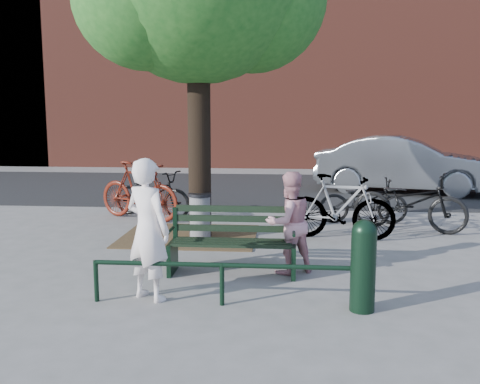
# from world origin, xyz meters

# --- Properties ---
(ground) EXTENTS (90.00, 90.00, 0.00)m
(ground) POSITION_xyz_m (0.00, 0.00, 0.00)
(ground) COLOR gray
(ground) RESTS_ON ground
(dirt_pit) EXTENTS (2.40, 2.00, 0.02)m
(dirt_pit) POSITION_xyz_m (-1.00, 2.20, 0.01)
(dirt_pit) COLOR brown
(dirt_pit) RESTS_ON ground
(road) EXTENTS (40.00, 7.00, 0.01)m
(road) POSITION_xyz_m (0.00, 8.50, 0.01)
(road) COLOR black
(road) RESTS_ON ground
(townhouse_row) EXTENTS (45.00, 4.00, 14.00)m
(townhouse_row) POSITION_xyz_m (0.17, 16.00, 6.25)
(townhouse_row) COLOR brown
(townhouse_row) RESTS_ON ground
(park_bench) EXTENTS (1.74, 0.54, 0.97)m
(park_bench) POSITION_xyz_m (-0.00, 0.08, 0.48)
(park_bench) COLOR black
(park_bench) RESTS_ON ground
(guard_railing) EXTENTS (3.06, 0.06, 0.51)m
(guard_railing) POSITION_xyz_m (0.00, -1.20, 0.40)
(guard_railing) COLOR black
(guard_railing) RESTS_ON ground
(person_left) EXTENTS (0.74, 0.66, 1.70)m
(person_left) POSITION_xyz_m (-0.90, -1.05, 0.85)
(person_left) COLOR white
(person_left) RESTS_ON ground
(person_right) EXTENTS (0.87, 0.81, 1.43)m
(person_right) POSITION_xyz_m (0.78, 0.15, 0.71)
(person_right) COLOR #D19098
(person_right) RESTS_ON ground
(bollard) EXTENTS (0.28, 0.28, 1.05)m
(bollard) POSITION_xyz_m (1.60, -1.24, 0.56)
(bollard) COLOR black
(bollard) RESTS_ON ground
(litter_bin) EXTENTS (0.40, 0.40, 0.82)m
(litter_bin) POSITION_xyz_m (-0.77, 2.00, 0.42)
(litter_bin) COLOR gray
(litter_bin) RESTS_ON ground
(bicycle_a) EXTENTS (2.02, 1.30, 1.00)m
(bicycle_a) POSITION_xyz_m (-2.13, 3.97, 0.50)
(bicycle_a) COLOR black
(bicycle_a) RESTS_ON ground
(bicycle_b) EXTENTS (2.07, 1.38, 1.22)m
(bicycle_b) POSITION_xyz_m (-2.33, 3.66, 0.61)
(bicycle_b) COLOR #5B180D
(bicycle_b) RESTS_ON ground
(bicycle_c) EXTENTS (1.77, 0.63, 0.93)m
(bicycle_c) POSITION_xyz_m (2.29, 3.65, 0.46)
(bicycle_c) COLOR black
(bicycle_c) RESTS_ON ground
(bicycle_d) EXTENTS (1.98, 0.81, 1.16)m
(bicycle_d) POSITION_xyz_m (1.68, 2.23, 0.58)
(bicycle_d) COLOR gray
(bicycle_d) RESTS_ON ground
(bicycle_e) EXTENTS (2.22, 1.45, 1.10)m
(bicycle_e) POSITION_xyz_m (3.05, 3.03, 0.55)
(bicycle_e) COLOR black
(bicycle_e) RESTS_ON ground
(parked_car) EXTENTS (5.02, 2.72, 1.57)m
(parked_car) POSITION_xyz_m (3.98, 7.97, 0.79)
(parked_car) COLOR slate
(parked_car) RESTS_ON ground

